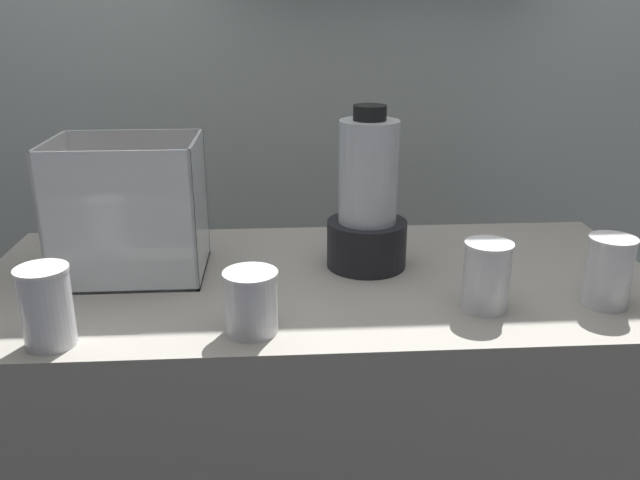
% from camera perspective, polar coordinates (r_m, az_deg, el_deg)
% --- Properties ---
extents(counter, '(1.40, 0.64, 0.90)m').
position_cam_1_polar(counter, '(1.58, 0.00, -18.40)').
color(counter, '#9E998E').
rests_on(counter, ground_plane).
extents(back_wall_unit, '(2.60, 0.24, 2.50)m').
position_cam_1_polar(back_wall_unit, '(2.02, -1.30, 15.03)').
color(back_wall_unit, silver).
rests_on(back_wall_unit, ground_plane).
extents(carrot_display_bin, '(0.29, 0.22, 0.28)m').
position_cam_1_polar(carrot_display_bin, '(1.40, -16.17, 0.55)').
color(carrot_display_bin, white).
rests_on(carrot_display_bin, counter).
extents(blender_pitcher, '(0.17, 0.17, 0.34)m').
position_cam_1_polar(blender_pitcher, '(1.37, 4.17, 3.05)').
color(blender_pitcher, black).
rests_on(blender_pitcher, counter).
extents(juice_cup_orange_far_left, '(0.09, 0.09, 0.14)m').
position_cam_1_polar(juice_cup_orange_far_left, '(1.15, -22.70, -5.77)').
color(juice_cup_orange_far_left, white).
rests_on(juice_cup_orange_far_left, counter).
extents(juice_cup_orange_left, '(0.09, 0.09, 0.11)m').
position_cam_1_polar(juice_cup_orange_left, '(1.12, -6.01, -5.76)').
color(juice_cup_orange_left, white).
rests_on(juice_cup_orange_left, counter).
extents(juice_cup_pomegranate_middle, '(0.09, 0.09, 0.13)m').
position_cam_1_polar(juice_cup_pomegranate_middle, '(1.23, 14.29, -3.43)').
color(juice_cup_pomegranate_middle, white).
rests_on(juice_cup_pomegranate_middle, counter).
extents(juice_cup_pomegranate_right, '(0.09, 0.09, 0.13)m').
position_cam_1_polar(juice_cup_pomegranate_right, '(1.32, 23.83, -2.81)').
color(juice_cup_pomegranate_right, white).
rests_on(juice_cup_pomegranate_right, counter).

